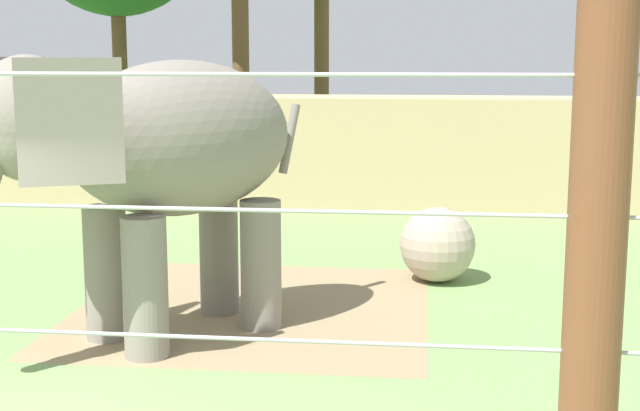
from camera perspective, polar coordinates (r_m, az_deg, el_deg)
The scene contains 4 objects.
dirt_patch at distance 11.82m, azimuth -4.22°, elevation -6.45°, with size 4.50×4.70×0.01m, color #937F5B.
embankment_wall at distance 19.52m, azimuth -4.31°, elevation 3.45°, with size 36.00×1.80×2.35m, color tan.
elephant at distance 10.30m, azimuth -10.27°, elevation 3.26°, with size 3.55×3.77×3.26m.
enrichment_ball at distance 13.12m, azimuth 7.41°, elevation -2.46°, with size 1.09×1.09×1.09m, color tan.
Camera 1 is at (3.70, -6.68, 3.28)m, focal length 50.78 mm.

